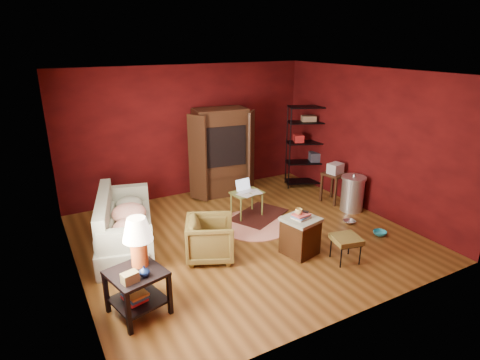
% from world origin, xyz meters
% --- Properties ---
extents(room, '(5.54, 5.04, 2.84)m').
position_xyz_m(room, '(-0.04, -0.01, 1.40)').
color(room, brown).
rests_on(room, ground).
extents(sofa, '(1.05, 2.06, 0.77)m').
position_xyz_m(sofa, '(-1.96, 0.63, 0.39)').
color(sofa, '#979D87').
rests_on(sofa, ground).
extents(armchair, '(0.92, 0.94, 0.74)m').
position_xyz_m(armchair, '(-0.83, -0.35, 0.37)').
color(armchair, black).
rests_on(armchair, ground).
extents(pet_bowl_steel, '(0.22, 0.09, 0.22)m').
position_xyz_m(pet_bowl_steel, '(2.00, -0.47, 0.11)').
color(pet_bowl_steel, silver).
rests_on(pet_bowl_steel, ground).
extents(pet_bowl_turquoise, '(0.25, 0.16, 0.24)m').
position_xyz_m(pet_bowl_turquoise, '(2.12, -1.10, 0.12)').
color(pet_bowl_turquoise, '#28A5BD').
rests_on(pet_bowl_turquoise, ground).
extents(vase, '(0.18, 0.18, 0.13)m').
position_xyz_m(vase, '(-2.14, -1.28, 0.66)').
color(vase, '#0E1D47').
rests_on(vase, side_table).
extents(mug, '(0.14, 0.12, 0.12)m').
position_xyz_m(mug, '(0.45, -0.90, 0.75)').
color(mug, '#F2D576').
rests_on(mug, hamper).
extents(side_table, '(0.76, 0.76, 1.25)m').
position_xyz_m(side_table, '(-2.15, -1.07, 0.75)').
color(side_table, black).
rests_on(side_table, ground).
extents(sofa_cushions, '(1.27, 2.14, 0.84)m').
position_xyz_m(sofa_cushions, '(-1.94, 0.67, 0.41)').
color(sofa_cushions, '#979D87').
rests_on(sofa_cushions, sofa).
extents(hamper, '(0.60, 0.60, 0.72)m').
position_xyz_m(hamper, '(0.49, -0.91, 0.32)').
color(hamper, '#45250F').
rests_on(hamper, ground).
extents(footstool, '(0.49, 0.49, 0.42)m').
position_xyz_m(footstool, '(0.96, -1.45, 0.36)').
color(footstool, black).
rests_on(footstool, ground).
extents(rug_round, '(1.42, 1.42, 0.01)m').
position_xyz_m(rug_round, '(0.39, 0.33, 0.01)').
color(rug_round, '#F9E7CF').
rests_on(rug_round, ground).
extents(rug_oriental, '(1.32, 1.16, 0.01)m').
position_xyz_m(rug_oriental, '(0.68, 0.65, 0.01)').
color(rug_oriental, '#4C1A14').
rests_on(rug_oriental, ground).
extents(laptop_desk, '(0.62, 0.51, 0.72)m').
position_xyz_m(laptop_desk, '(0.46, 0.76, 0.45)').
color(laptop_desk, olive).
rests_on(laptop_desk, ground).
extents(tv_armoire, '(1.49, 0.91, 1.91)m').
position_xyz_m(tv_armoire, '(0.57, 2.06, 0.99)').
color(tv_armoire, '#3B1F10').
rests_on(tv_armoire, ground).
extents(wire_shelving, '(1.00, 0.74, 1.88)m').
position_xyz_m(wire_shelving, '(2.55, 1.59, 1.03)').
color(wire_shelving, black).
rests_on(wire_shelving, ground).
extents(small_stand, '(0.50, 0.50, 0.85)m').
position_xyz_m(small_stand, '(2.44, 0.50, 0.64)').
color(small_stand, '#3B1F10').
rests_on(small_stand, ground).
extents(trash_can, '(0.53, 0.53, 0.77)m').
position_xyz_m(trash_can, '(2.46, -0.02, 0.36)').
color(trash_can, silver).
rests_on(trash_can, ground).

